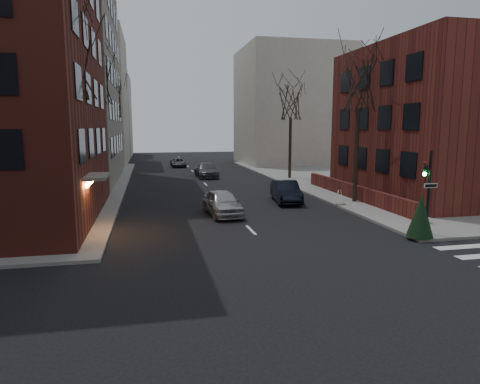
# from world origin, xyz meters

# --- Properties ---
(ground) EXTENTS (160.00, 160.00, 0.00)m
(ground) POSITION_xyz_m (0.00, 0.00, 0.00)
(ground) COLOR black
(ground) RESTS_ON ground
(sidewalk_far_right) EXTENTS (44.00, 44.00, 0.15)m
(sidewalk_far_right) POSITION_xyz_m (29.00, 30.00, 0.07)
(sidewalk_far_right) COLOR gray
(sidewalk_far_right) RESTS_ON ground
(building_left_tan) EXTENTS (18.00, 18.00, 28.00)m
(building_left_tan) POSITION_xyz_m (-17.00, 34.00, 14.00)
(building_left_tan) COLOR gray
(building_left_tan) RESTS_ON ground
(building_right_brick) EXTENTS (12.00, 14.00, 11.00)m
(building_right_brick) POSITION_xyz_m (16.50, 19.00, 5.50)
(building_right_brick) COLOR maroon
(building_right_brick) RESTS_ON ground
(low_wall_right) EXTENTS (0.35, 16.00, 1.00)m
(low_wall_right) POSITION_xyz_m (9.30, 19.00, 0.65)
(low_wall_right) COLOR maroon
(low_wall_right) RESTS_ON sidewalk_far_right
(building_distant_la) EXTENTS (14.00, 16.00, 18.00)m
(building_distant_la) POSITION_xyz_m (-15.00, 55.00, 9.00)
(building_distant_la) COLOR beige
(building_distant_la) RESTS_ON ground
(building_distant_ra) EXTENTS (14.00, 14.00, 16.00)m
(building_distant_ra) POSITION_xyz_m (15.00, 50.00, 8.00)
(building_distant_ra) COLOR beige
(building_distant_ra) RESTS_ON ground
(building_distant_lb) EXTENTS (10.00, 12.00, 14.00)m
(building_distant_lb) POSITION_xyz_m (-13.00, 72.00, 7.00)
(building_distant_lb) COLOR beige
(building_distant_lb) RESTS_ON ground
(traffic_signal) EXTENTS (0.76, 0.44, 4.00)m
(traffic_signal) POSITION_xyz_m (7.94, 8.99, 1.91)
(traffic_signal) COLOR black
(traffic_signal) RESTS_ON sidewalk_far_right
(tree_left_a) EXTENTS (4.18, 4.18, 10.26)m
(tree_left_a) POSITION_xyz_m (-8.80, 14.00, 8.47)
(tree_left_a) COLOR #2D231C
(tree_left_a) RESTS_ON sidewalk_far_left
(tree_left_b) EXTENTS (4.40, 4.40, 10.80)m
(tree_left_b) POSITION_xyz_m (-8.80, 26.00, 8.91)
(tree_left_b) COLOR #2D231C
(tree_left_b) RESTS_ON sidewalk_far_left
(tree_left_c) EXTENTS (3.96, 3.96, 9.72)m
(tree_left_c) POSITION_xyz_m (-8.80, 40.00, 8.03)
(tree_left_c) COLOR #2D231C
(tree_left_c) RESTS_ON sidewalk_far_left
(tree_right_a) EXTENTS (3.96, 3.96, 9.72)m
(tree_right_a) POSITION_xyz_m (8.80, 18.00, 8.03)
(tree_right_a) COLOR #2D231C
(tree_right_a) RESTS_ON sidewalk_far_right
(tree_right_b) EXTENTS (3.74, 3.74, 9.18)m
(tree_right_b) POSITION_xyz_m (8.80, 32.00, 7.59)
(tree_right_b) COLOR #2D231C
(tree_right_b) RESTS_ON sidewalk_far_right
(streetlamp_near) EXTENTS (0.36, 0.36, 6.28)m
(streetlamp_near) POSITION_xyz_m (-8.20, 22.00, 4.24)
(streetlamp_near) COLOR black
(streetlamp_near) RESTS_ON sidewalk_far_left
(streetlamp_far) EXTENTS (0.36, 0.36, 6.28)m
(streetlamp_far) POSITION_xyz_m (-8.20, 42.00, 4.24)
(streetlamp_far) COLOR black
(streetlamp_far) RESTS_ON sidewalk_far_left
(parked_sedan) EXTENTS (2.16, 4.73, 1.50)m
(parked_sedan) POSITION_xyz_m (4.29, 19.40, 0.75)
(parked_sedan) COLOR black
(parked_sedan) RESTS_ON ground
(car_lane_silver) EXTENTS (2.13, 4.56, 1.51)m
(car_lane_silver) POSITION_xyz_m (-0.80, 15.99, 0.76)
(car_lane_silver) COLOR #A8A7AC
(car_lane_silver) RESTS_ON ground
(car_lane_gray) EXTENTS (2.16, 5.15, 1.49)m
(car_lane_gray) POSITION_xyz_m (0.80, 35.42, 0.74)
(car_lane_gray) COLOR #434348
(car_lane_gray) RESTS_ON ground
(car_lane_far) EXTENTS (1.97, 4.09, 1.12)m
(car_lane_far) POSITION_xyz_m (-1.29, 47.58, 0.56)
(car_lane_far) COLOR #424247
(car_lane_far) RESTS_ON ground
(sandwich_board) EXTENTS (0.61, 0.70, 0.93)m
(sandwich_board) POSITION_xyz_m (7.30, 17.21, 0.62)
(sandwich_board) COLOR white
(sandwich_board) RESTS_ON sidewalk_far_right
(evergreen_shrub) EXTENTS (1.38, 1.38, 2.02)m
(evergreen_shrub) POSITION_xyz_m (7.30, 8.50, 1.16)
(evergreen_shrub) COLOR black
(evergreen_shrub) RESTS_ON sidewalk_far_right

